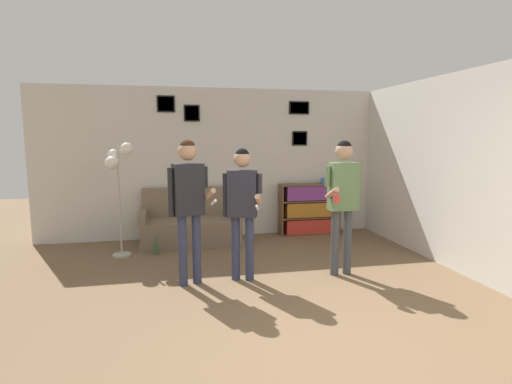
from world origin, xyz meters
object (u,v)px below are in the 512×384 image
bottle_on_floor (156,247)px  bookshelf (309,209)px  couch (191,225)px  person_player_foreground_left (188,196)px  floor_lamp (118,168)px  person_player_foreground_center (242,200)px  person_watcher_holding_cup (343,192)px  drinking_cup (323,181)px

bottle_on_floor → bookshelf: bearing=15.9°
bottle_on_floor → couch: bearing=46.6°
couch → bookshelf: (2.23, 0.19, 0.17)m
person_player_foreground_left → couch: bearing=87.0°
floor_lamp → person_player_foreground_center: (1.66, -1.41, -0.32)m
floor_lamp → person_watcher_holding_cup: (2.98, -1.47, -0.25)m
person_watcher_holding_cup → bottle_on_floor: (-2.46, 1.45, -1.00)m
floor_lamp → couch: bearing=28.2°
bottle_on_floor → person_player_foreground_center: bearing=-50.7°
person_player_foreground_center → person_watcher_holding_cup: (1.32, -0.06, 0.07)m
person_player_foreground_left → floor_lamp: bearing=124.7°
couch → bookshelf: size_ratio=1.50×
bottle_on_floor → person_player_foreground_left: bearing=-71.5°
person_player_foreground_center → bottle_on_floor: (-1.14, 1.39, -0.93)m
couch → floor_lamp: floor_lamp is taller
bookshelf → bottle_on_floor: 2.94m
floor_lamp → person_player_foreground_center: 2.20m
floor_lamp → drinking_cup: floor_lamp is taller
bookshelf → bottle_on_floor: size_ratio=4.13×
couch → drinking_cup: (2.48, 0.19, 0.71)m
couch → person_watcher_holding_cup: bearing=-47.5°
floor_lamp → bottle_on_floor: floor_lamp is taller
floor_lamp → bottle_on_floor: (0.52, -0.02, -1.26)m
couch → person_watcher_holding_cup: 2.91m
floor_lamp → bottle_on_floor: 1.36m
bookshelf → drinking_cup: 0.59m
bookshelf → person_player_foreground_left: (-2.33, -2.21, 0.65)m
couch → person_player_foreground_left: size_ratio=0.95×
person_player_foreground_center → person_watcher_holding_cup: bearing=-2.7°
couch → drinking_cup: bearing=4.4°
person_player_foreground_center → drinking_cup: size_ratio=15.31×
bookshelf → bottle_on_floor: bookshelf is taller
person_player_foreground_center → person_watcher_holding_cup: size_ratio=0.95×
couch → bottle_on_floor: size_ratio=6.19×
person_player_foreground_left → person_player_foreground_center: (0.67, 0.02, -0.08)m
person_watcher_holding_cup → drinking_cup: 2.33m
person_player_foreground_center → bookshelf: bearing=52.8°
bookshelf → person_player_foreground_left: 3.28m
floor_lamp → person_player_foreground_left: (0.99, -1.43, -0.24)m
bottle_on_floor → drinking_cup: bearing=14.7°
bookshelf → person_watcher_holding_cup: 2.37m
person_watcher_holding_cup → bottle_on_floor: size_ratio=6.45×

